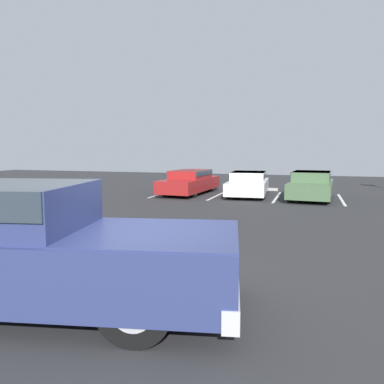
% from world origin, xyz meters
% --- Properties ---
extents(ground_plane, '(60.00, 60.00, 0.00)m').
position_xyz_m(ground_plane, '(0.00, 0.00, 0.00)').
color(ground_plane, '#2D2D30').
extents(stall_stripe_a, '(0.12, 4.29, 0.01)m').
position_xyz_m(stall_stripe_a, '(-4.91, 13.33, 0.00)').
color(stall_stripe_a, white).
rests_on(stall_stripe_a, ground_plane).
extents(stall_stripe_b, '(0.12, 4.29, 0.01)m').
position_xyz_m(stall_stripe_b, '(-2.02, 13.33, 0.00)').
color(stall_stripe_b, white).
rests_on(stall_stripe_b, ground_plane).
extents(stall_stripe_c, '(0.12, 4.29, 0.01)m').
position_xyz_m(stall_stripe_c, '(0.87, 13.33, 0.00)').
color(stall_stripe_c, white).
rests_on(stall_stripe_c, ground_plane).
extents(stall_stripe_d, '(0.12, 4.29, 0.01)m').
position_xyz_m(stall_stripe_d, '(3.75, 13.33, 0.00)').
color(stall_stripe_d, white).
rests_on(stall_stripe_d, ground_plane).
extents(pickup_truck, '(6.17, 3.13, 1.78)m').
position_xyz_m(pickup_truck, '(-1.40, -0.63, 0.89)').
color(pickup_truck, navy).
rests_on(pickup_truck, ground_plane).
extents(parked_sedan_a, '(2.02, 4.89, 1.21)m').
position_xyz_m(parked_sedan_a, '(-3.56, 13.50, 0.65)').
color(parked_sedan_a, maroon).
rests_on(parked_sedan_a, ground_plane).
extents(parked_sedan_b, '(2.07, 4.48, 1.18)m').
position_xyz_m(parked_sedan_b, '(-0.56, 13.60, 0.63)').
color(parked_sedan_b, silver).
rests_on(parked_sedan_b, ground_plane).
extents(parked_sedan_c, '(2.12, 4.41, 1.27)m').
position_xyz_m(parked_sedan_c, '(2.41, 13.15, 0.67)').
color(parked_sedan_c, '#4C6B47').
rests_on(parked_sedan_c, ground_plane).
extents(wheel_stop_curb, '(1.65, 0.20, 0.14)m').
position_xyz_m(wheel_stop_curb, '(-0.15, 16.22, 0.07)').
color(wheel_stop_curb, '#B7B2A8').
rests_on(wheel_stop_curb, ground_plane).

